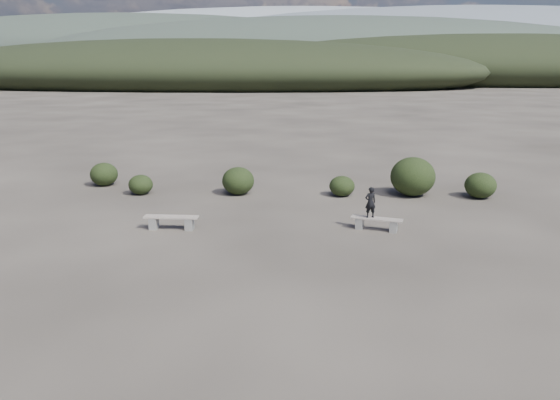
{
  "coord_description": "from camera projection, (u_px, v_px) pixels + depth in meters",
  "views": [
    {
      "loc": [
        1.01,
        -12.33,
        5.25
      ],
      "look_at": [
        -0.36,
        3.5,
        1.1
      ],
      "focal_mm": 35.0,
      "sensor_mm": 36.0,
      "label": 1
    }
  ],
  "objects": [
    {
      "name": "shrub_e",
      "position": [
        480.0,
        185.0,
        20.97
      ],
      "size": [
        1.19,
        1.19,
        0.99
      ],
      "primitive_type": "ellipsoid",
      "color": "black",
      "rests_on": "ground"
    },
    {
      "name": "shrub_b",
      "position": [
        238.0,
        181.0,
        21.53
      ],
      "size": [
        1.27,
        1.27,
        1.09
      ],
      "primitive_type": "ellipsoid",
      "color": "black",
      "rests_on": "ground"
    },
    {
      "name": "ground",
      "position": [
        282.0,
        280.0,
        13.3
      ],
      "size": [
        1200.0,
        1200.0,
        0.0
      ],
      "primitive_type": "plane",
      "color": "#322C27",
      "rests_on": "ground"
    },
    {
      "name": "shrub_a",
      "position": [
        141.0,
        185.0,
        21.57
      ],
      "size": [
        0.95,
        0.95,
        0.78
      ],
      "primitive_type": "ellipsoid",
      "color": "black",
      "rests_on": "ground"
    },
    {
      "name": "shrub_f",
      "position": [
        104.0,
        174.0,
        23.03
      ],
      "size": [
        1.15,
        1.15,
        0.97
      ],
      "primitive_type": "ellipsoid",
      "color": "black",
      "rests_on": "ground"
    },
    {
      "name": "seated_person",
      "position": [
        370.0,
        202.0,
        16.98
      ],
      "size": [
        0.42,
        0.34,
        0.99
      ],
      "primitive_type": "imported",
      "rotation": [
        0.0,
        0.0,
        3.47
      ],
      "color": "black",
      "rests_on": "bench_right"
    },
    {
      "name": "shrub_c",
      "position": [
        342.0,
        186.0,
        21.3
      ],
      "size": [
        0.99,
        0.99,
        0.79
      ],
      "primitive_type": "ellipsoid",
      "color": "black",
      "rests_on": "ground"
    },
    {
      "name": "mountain_ridges",
      "position": [
        315.0,
        48.0,
        338.02
      ],
      "size": [
        500.0,
        400.0,
        56.0
      ],
      "color": "black",
      "rests_on": "ground"
    },
    {
      "name": "shrub_d",
      "position": [
        413.0,
        177.0,
        21.28
      ],
      "size": [
        1.74,
        1.74,
        1.52
      ],
      "primitive_type": "ellipsoid",
      "color": "black",
      "rests_on": "ground"
    },
    {
      "name": "bench_left",
      "position": [
        171.0,
        221.0,
        17.17
      ],
      "size": [
        1.72,
        0.38,
        0.43
      ],
      "rotation": [
        0.0,
        0.0,
        0.02
      ],
      "color": "slate",
      "rests_on": "ground"
    },
    {
      "name": "bench_right",
      "position": [
        376.0,
        223.0,
        17.08
      ],
      "size": [
        1.63,
        0.71,
        0.4
      ],
      "rotation": [
        0.0,
        0.0,
        -0.24
      ],
      "color": "slate",
      "rests_on": "ground"
    }
  ]
}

